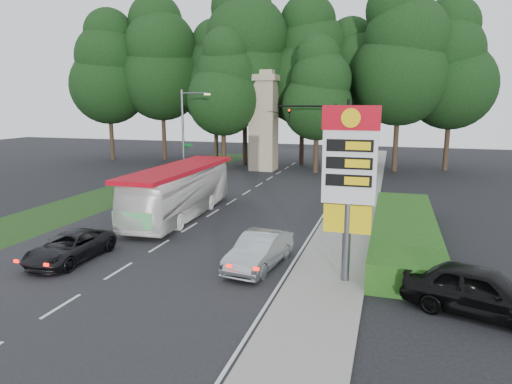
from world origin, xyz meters
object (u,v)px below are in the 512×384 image
(gas_station_pylon, at_px, (349,171))
(streetlight_signs, at_px, (185,131))
(transit_bus, at_px, (180,192))
(sedan_silver, at_px, (259,251))
(parked_car_black, at_px, (480,291))
(suv_charcoal, at_px, (70,247))
(traffic_signal_mast, at_px, (332,129))
(monument, at_px, (264,120))

(gas_station_pylon, distance_m, streetlight_signs, 25.74)
(transit_bus, relative_size, sedan_silver, 2.49)
(gas_station_pylon, xyz_separation_m, streetlight_signs, (-16.19, 20.01, -0.01))
(streetlight_signs, distance_m, sedan_silver, 23.31)
(sedan_silver, bearing_deg, parked_car_black, -7.90)
(sedan_silver, relative_size, suv_charcoal, 0.99)
(traffic_signal_mast, relative_size, streetlight_signs, 0.90)
(streetlight_signs, xyz_separation_m, sedan_silver, (12.49, -19.34, -3.70))
(suv_charcoal, distance_m, parked_car_black, 16.56)
(gas_station_pylon, height_order, monument, monument)
(transit_bus, bearing_deg, parked_car_black, -33.82)
(streetlight_signs, relative_size, parked_car_black, 1.63)
(gas_station_pylon, relative_size, transit_bus, 0.61)
(traffic_signal_mast, xyz_separation_m, parked_car_black, (8.07, -23.50, -3.84))
(gas_station_pylon, bearing_deg, parked_car_black, -18.18)
(traffic_signal_mast, xyz_separation_m, sedan_silver, (-0.18, -21.32, -3.94))
(monument, bearing_deg, transit_bus, -88.94)
(sedan_silver, bearing_deg, monument, 112.21)
(transit_bus, relative_size, parked_car_black, 2.28)
(sedan_silver, xyz_separation_m, parked_car_black, (8.25, -2.17, 0.10))
(sedan_silver, relative_size, parked_car_black, 0.91)
(traffic_signal_mast, bearing_deg, streetlight_signs, -171.08)
(transit_bus, xyz_separation_m, suv_charcoal, (-1.17, -8.69, -0.93))
(transit_bus, xyz_separation_m, parked_car_black, (15.37, -9.24, -0.72))
(suv_charcoal, relative_size, parked_car_black, 0.92)
(traffic_signal_mast, bearing_deg, parked_car_black, -71.05)
(traffic_signal_mast, relative_size, monument, 0.72)
(gas_station_pylon, height_order, sedan_silver, gas_station_pylon)
(parked_car_black, bearing_deg, suv_charcoal, 106.55)
(suv_charcoal, bearing_deg, parked_car_black, -1.32)
(gas_station_pylon, distance_m, monument, 30.17)
(monument, xyz_separation_m, parked_car_black, (15.75, -29.50, -4.27))
(gas_station_pylon, xyz_separation_m, traffic_signal_mast, (-3.52, 22.00, 0.22))
(streetlight_signs, distance_m, transit_bus, 13.69)
(gas_station_pylon, distance_m, parked_car_black, 6.00)
(gas_station_pylon, distance_m, suv_charcoal, 12.63)
(traffic_signal_mast, bearing_deg, gas_station_pylon, -80.91)
(sedan_silver, bearing_deg, streetlight_signs, 129.72)
(monument, bearing_deg, traffic_signal_mast, -38.00)
(streetlight_signs, distance_m, suv_charcoal, 21.71)
(monument, bearing_deg, gas_station_pylon, -68.20)
(traffic_signal_mast, xyz_separation_m, streetlight_signs, (-12.67, -1.99, -0.23))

